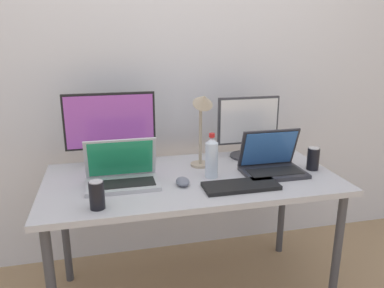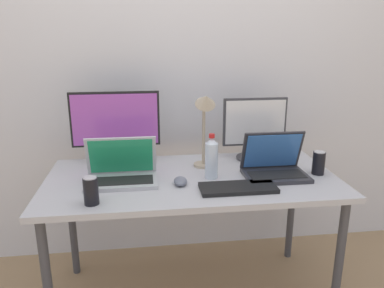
# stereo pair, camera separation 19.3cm
# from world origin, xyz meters

# --- Properties ---
(wall_back) EXTENTS (7.00, 0.08, 2.60)m
(wall_back) POSITION_xyz_m (0.00, 0.59, 1.30)
(wall_back) COLOR silver
(wall_back) RESTS_ON ground
(work_desk) EXTENTS (1.53, 0.74, 0.74)m
(work_desk) POSITION_xyz_m (0.00, 0.00, 0.67)
(work_desk) COLOR #424247
(work_desk) RESTS_ON ground
(monitor_left) EXTENTS (0.50, 0.18, 0.42)m
(monitor_left) POSITION_xyz_m (-0.40, 0.27, 0.98)
(monitor_left) COLOR black
(monitor_left) RESTS_ON work_desk
(monitor_center) EXTENTS (0.38, 0.20, 0.37)m
(monitor_center) POSITION_xyz_m (0.41, 0.24, 0.93)
(monitor_center) COLOR #38383D
(monitor_center) RESTS_ON work_desk
(laptop_silver) EXTENTS (0.36, 0.22, 0.23)m
(laptop_silver) POSITION_xyz_m (-0.36, -0.02, 0.79)
(laptop_silver) COLOR #B7B7BC
(laptop_silver) RESTS_ON work_desk
(laptop_secondary) EXTENTS (0.33, 0.23, 0.24)m
(laptop_secondary) POSITION_xyz_m (0.43, -0.04, 0.79)
(laptop_secondary) COLOR #2D2D33
(laptop_secondary) RESTS_ON work_desk
(keyboard_main) EXTENTS (0.37, 0.15, 0.02)m
(keyboard_main) POSITION_xyz_m (0.20, -0.20, 0.75)
(keyboard_main) COLOR black
(keyboard_main) RESTS_ON work_desk
(mouse_by_keyboard) EXTENTS (0.07, 0.11, 0.04)m
(mouse_by_keyboard) POSITION_xyz_m (-0.07, -0.10, 0.76)
(mouse_by_keyboard) COLOR slate
(mouse_by_keyboard) RESTS_ON work_desk
(water_bottle) EXTENTS (0.07, 0.07, 0.24)m
(water_bottle) POSITION_xyz_m (0.10, -0.03, 0.85)
(water_bottle) COLOR silver
(water_bottle) RESTS_ON work_desk
(soda_can_near_keyboard) EXTENTS (0.07, 0.07, 0.13)m
(soda_can_near_keyboard) POSITION_xyz_m (-0.48, -0.27, 0.80)
(soda_can_near_keyboard) COLOR black
(soda_can_near_keyboard) RESTS_ON work_desk
(soda_can_by_laptop) EXTENTS (0.07, 0.07, 0.13)m
(soda_can_by_laptop) POSITION_xyz_m (0.68, -0.05, 0.80)
(soda_can_by_laptop) COLOR black
(soda_can_by_laptop) RESTS_ON work_desk
(desk_lamp) EXTENTS (0.11, 0.18, 0.45)m
(desk_lamp) POSITION_xyz_m (0.09, 0.11, 1.04)
(desk_lamp) COLOR tan
(desk_lamp) RESTS_ON work_desk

